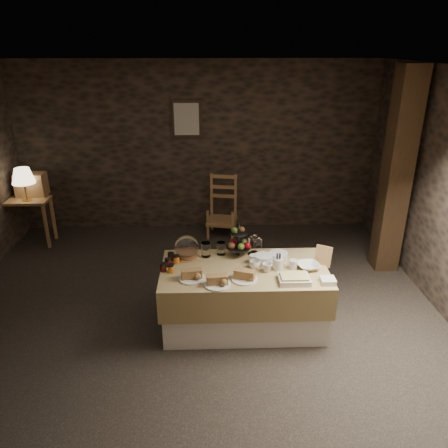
{
  "coord_description": "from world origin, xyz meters",
  "views": [
    {
      "loc": [
        0.18,
        -4.16,
        2.82
      ],
      "look_at": [
        0.33,
        0.2,
        0.99
      ],
      "focal_mm": 35.0,
      "sensor_mm": 36.0,
      "label": 1
    }
  ],
  "objects_px": {
    "buffet_table": "(244,292)",
    "table_lamp": "(23,176)",
    "chair": "(222,209)",
    "console_table": "(27,208)",
    "wine_rack": "(31,184)",
    "fruit_stand": "(239,243)",
    "timber_column": "(397,174)"
  },
  "relations": [
    {
      "from": "table_lamp",
      "to": "timber_column",
      "type": "height_order",
      "value": "timber_column"
    },
    {
      "from": "wine_rack",
      "to": "fruit_stand",
      "type": "height_order",
      "value": "fruit_stand"
    },
    {
      "from": "console_table",
      "to": "timber_column",
      "type": "xyz_separation_m",
      "value": [
        5.01,
        -0.9,
        0.73
      ]
    },
    {
      "from": "chair",
      "to": "fruit_stand",
      "type": "bearing_deg",
      "value": -76.31
    },
    {
      "from": "buffet_table",
      "to": "fruit_stand",
      "type": "bearing_deg",
      "value": 96.84
    },
    {
      "from": "wine_rack",
      "to": "table_lamp",
      "type": "bearing_deg",
      "value": -90.0
    },
    {
      "from": "console_table",
      "to": "fruit_stand",
      "type": "height_order",
      "value": "fruit_stand"
    },
    {
      "from": "buffet_table",
      "to": "timber_column",
      "type": "height_order",
      "value": "timber_column"
    },
    {
      "from": "buffet_table",
      "to": "chair",
      "type": "distance_m",
      "value": 2.42
    },
    {
      "from": "wine_rack",
      "to": "fruit_stand",
      "type": "xyz_separation_m",
      "value": [
        2.94,
        -2.02,
        -0.05
      ]
    },
    {
      "from": "wine_rack",
      "to": "chair",
      "type": "xyz_separation_m",
      "value": [
        2.81,
        0.1,
        -0.46
      ]
    },
    {
      "from": "buffet_table",
      "to": "fruit_stand",
      "type": "height_order",
      "value": "fruit_stand"
    },
    {
      "from": "fruit_stand",
      "to": "chair",
      "type": "bearing_deg",
      "value": 93.41
    },
    {
      "from": "timber_column",
      "to": "console_table",
      "type": "bearing_deg",
      "value": 169.88
    },
    {
      "from": "chair",
      "to": "table_lamp",
      "type": "bearing_deg",
      "value": -163.09
    },
    {
      "from": "console_table",
      "to": "wine_rack",
      "type": "bearing_deg",
      "value": 74.48
    },
    {
      "from": "console_table",
      "to": "chair",
      "type": "relative_size",
      "value": 0.96
    },
    {
      "from": "table_lamp",
      "to": "fruit_stand",
      "type": "distance_m",
      "value": 3.45
    },
    {
      "from": "wine_rack",
      "to": "timber_column",
      "type": "height_order",
      "value": "timber_column"
    },
    {
      "from": "console_table",
      "to": "chair",
      "type": "height_order",
      "value": "chair"
    },
    {
      "from": "table_lamp",
      "to": "buffet_table",
      "type": "bearing_deg",
      "value": -35.01
    },
    {
      "from": "buffet_table",
      "to": "table_lamp",
      "type": "xyz_separation_m",
      "value": [
        -2.98,
        2.08,
        0.68
      ]
    },
    {
      "from": "buffet_table",
      "to": "console_table",
      "type": "xyz_separation_m",
      "value": [
        -3.03,
        2.13,
        0.19
      ]
    },
    {
      "from": "buffet_table",
      "to": "timber_column",
      "type": "distance_m",
      "value": 2.51
    },
    {
      "from": "table_lamp",
      "to": "console_table",
      "type": "bearing_deg",
      "value": 135.0
    },
    {
      "from": "console_table",
      "to": "timber_column",
      "type": "distance_m",
      "value": 5.14
    },
    {
      "from": "chair",
      "to": "timber_column",
      "type": "xyz_separation_m",
      "value": [
        2.15,
        -1.17,
        0.88
      ]
    },
    {
      "from": "table_lamp",
      "to": "fruit_stand",
      "type": "relative_size",
      "value": 1.28
    },
    {
      "from": "console_table",
      "to": "table_lamp",
      "type": "distance_m",
      "value": 0.5
    },
    {
      "from": "wine_rack",
      "to": "fruit_stand",
      "type": "distance_m",
      "value": 3.57
    },
    {
      "from": "table_lamp",
      "to": "fruit_stand",
      "type": "xyz_separation_m",
      "value": [
        2.94,
        -1.79,
        -0.25
      ]
    },
    {
      "from": "buffet_table",
      "to": "table_lamp",
      "type": "distance_m",
      "value": 3.7
    }
  ]
}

